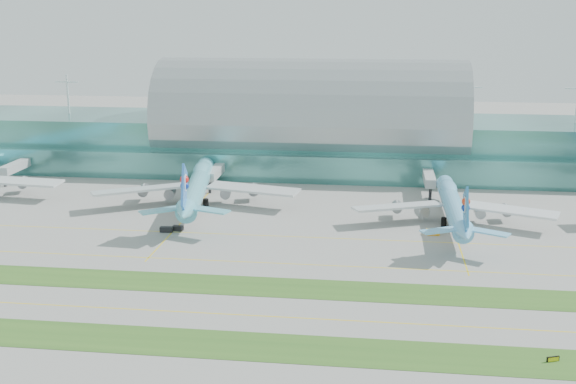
# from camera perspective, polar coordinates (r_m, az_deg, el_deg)

# --- Properties ---
(ground) EXTENTS (700.00, 700.00, 0.00)m
(ground) POSITION_cam_1_polar(r_m,az_deg,el_deg) (165.70, -2.38, -7.74)
(ground) COLOR gray
(ground) RESTS_ON ground
(terminal) EXTENTS (340.00, 69.10, 36.00)m
(terminal) POSITION_cam_1_polar(r_m,az_deg,el_deg) (285.38, 1.85, 4.68)
(terminal) COLOR #3D7A75
(terminal) RESTS_ON ground
(grass_strip_near) EXTENTS (420.00, 12.00, 0.08)m
(grass_strip_near) POSITION_cam_1_polar(r_m,az_deg,el_deg) (140.58, -4.29, -11.98)
(grass_strip_near) COLOR #2D591E
(grass_strip_near) RESTS_ON ground
(grass_strip_far) EXTENTS (420.00, 12.00, 0.08)m
(grass_strip_far) POSITION_cam_1_polar(r_m,az_deg,el_deg) (167.51, -2.27, -7.47)
(grass_strip_far) COLOR #2D591E
(grass_strip_far) RESTS_ON ground
(taxiline_b) EXTENTS (420.00, 0.35, 0.01)m
(taxiline_b) POSITION_cam_1_polar(r_m,az_deg,el_deg) (153.02, -3.25, -9.69)
(taxiline_b) COLOR yellow
(taxiline_b) RESTS_ON ground
(taxiline_c) EXTENTS (420.00, 0.35, 0.01)m
(taxiline_c) POSITION_cam_1_polar(r_m,az_deg,el_deg) (182.28, -1.45, -5.62)
(taxiline_c) COLOR yellow
(taxiline_c) RESTS_ON ground
(taxiline_d) EXTENTS (420.00, 0.35, 0.01)m
(taxiline_d) POSITION_cam_1_polar(r_m,az_deg,el_deg) (202.88, -0.53, -3.51)
(taxiline_d) COLOR yellow
(taxiline_d) RESTS_ON ground
(airliner_b) EXTENTS (66.49, 76.13, 20.99)m
(airliner_b) POSITION_cam_1_polar(r_m,az_deg,el_deg) (235.33, -7.19, 0.54)
(airliner_b) COLOR #5AB5C7
(airliner_b) RESTS_ON ground
(airliner_c) EXTENTS (60.04, 68.01, 18.75)m
(airliner_c) POSITION_cam_1_polar(r_m,az_deg,el_deg) (219.10, 12.89, -0.94)
(airliner_c) COLOR #68B8E6
(airliner_c) RESTS_ON ground
(gse_c) EXTENTS (3.76, 1.83, 1.55)m
(gse_c) POSITION_cam_1_polar(r_m,az_deg,el_deg) (209.17, -9.59, -2.94)
(gse_c) COLOR black
(gse_c) RESTS_ON ground
(gse_d) EXTENTS (3.25, 1.95, 1.40)m
(gse_d) POSITION_cam_1_polar(r_m,az_deg,el_deg) (210.16, -8.69, -2.84)
(gse_d) COLOR black
(gse_d) RESTS_ON ground
(gse_e) EXTENTS (3.82, 2.11, 1.59)m
(gse_e) POSITION_cam_1_polar(r_m,az_deg,el_deg) (207.92, 11.38, -3.12)
(gse_e) COLOR orange
(gse_e) RESTS_ON ground
(gse_f) EXTENTS (3.44, 2.25, 1.40)m
(gse_f) POSITION_cam_1_polar(r_m,az_deg,el_deg) (214.16, 13.56, -2.75)
(gse_f) COLOR black
(gse_f) RESTS_ON ground
(taxiway_sign_east) EXTENTS (2.43, 1.08, 1.06)m
(taxiway_sign_east) POSITION_cam_1_polar(r_m,az_deg,el_deg) (142.52, 20.20, -12.29)
(taxiway_sign_east) COLOR black
(taxiway_sign_east) RESTS_ON ground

